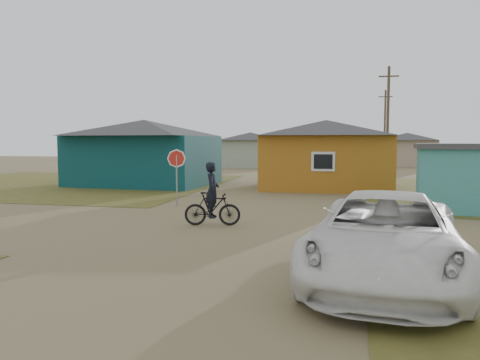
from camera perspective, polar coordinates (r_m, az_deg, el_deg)
name	(u,v)px	position (r m, az deg, el deg)	size (l,w,h in m)	color
ground	(219,231)	(14.05, -2.53, -6.29)	(120.00, 120.00, 0.00)	olive
grass_nw	(61,183)	(31.79, -20.96, -0.40)	(20.00, 18.00, 0.00)	brown
house_teal	(144,151)	(29.43, -11.58, 3.42)	(8.93, 7.08, 4.00)	#0A3639
house_yellow	(326,153)	(27.32, 10.42, 3.24)	(7.72, 6.76, 3.90)	#A76619
house_pale_west	(251,149)	(48.28, 1.31, 3.77)	(7.04, 6.15, 3.60)	#95A38C
house_beige_east	(407,149)	(53.67, 19.67, 3.59)	(6.95, 6.05, 3.60)	tan
house_pale_north	(209,148)	(61.88, -3.74, 3.88)	(6.28, 5.81, 3.40)	#95A38C
utility_pole_near	(388,121)	(35.44, 17.56, 6.88)	(1.40, 0.20, 8.00)	brown
utility_pole_far	(385,127)	(51.46, 17.23, 6.16)	(1.40, 0.20, 8.00)	brown
stop_sign	(177,164)	(19.48, -7.74, 1.94)	(0.77, 0.15, 2.37)	gray
cyclist	(212,203)	(14.94, -3.39, -2.76)	(1.86, 0.85, 2.03)	black
vehicle	(385,237)	(9.56, 17.31, -6.61)	(2.79, 6.06, 1.68)	white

